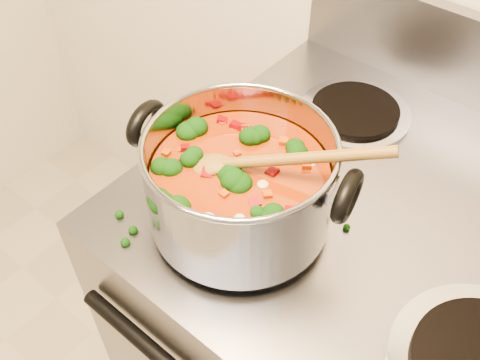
# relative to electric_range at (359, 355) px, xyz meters

# --- Properties ---
(electric_range) EXTENTS (0.78, 0.70, 1.08)m
(electric_range) POSITION_rel_electric_range_xyz_m (0.00, 0.00, 0.00)
(electric_range) COLOR gray
(electric_range) RESTS_ON ground
(stockpot) EXTENTS (0.32, 0.26, 0.15)m
(stockpot) POSITION_rel_electric_range_xyz_m (-0.18, -0.17, 0.54)
(stockpot) COLOR #9999A0
(stockpot) RESTS_ON electric_range
(wooden_spoon) EXTENTS (0.25, 0.15, 0.10)m
(wooden_spoon) POSITION_rel_electric_range_xyz_m (-0.17, -0.16, 0.58)
(wooden_spoon) COLOR olive
(wooden_spoon) RESTS_ON stockpot
(cooktop_crumbs) EXTENTS (0.27, 0.17, 0.01)m
(cooktop_crumbs) POSITION_rel_electric_range_xyz_m (-0.22, -0.27, 0.46)
(cooktop_crumbs) COLOR black
(cooktop_crumbs) RESTS_ON electric_range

